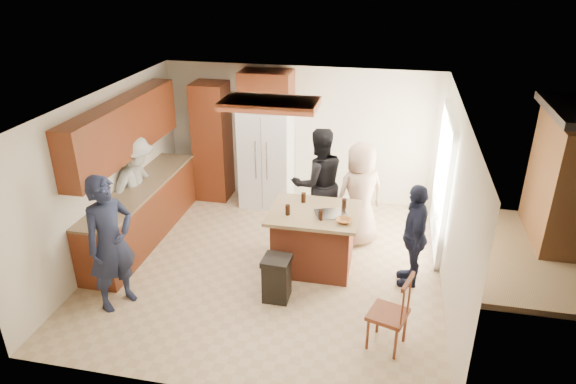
% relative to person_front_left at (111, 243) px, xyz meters
% --- Properties ---
extents(room_shell, '(8.00, 5.20, 5.00)m').
position_rel_person_front_left_xyz_m(room_shell, '(6.12, 2.92, -0.06)').
color(room_shell, tan).
rests_on(room_shell, ground).
extents(person_front_left, '(0.75, 0.83, 1.84)m').
position_rel_person_front_left_xyz_m(person_front_left, '(0.00, 0.00, 0.00)').
color(person_front_left, '#1A1F34').
rests_on(person_front_left, ground).
extents(person_behind_left, '(1.05, 0.89, 1.84)m').
position_rel_person_front_left_xyz_m(person_behind_left, '(2.30, 2.40, -0.00)').
color(person_behind_left, black).
rests_on(person_behind_left, ground).
extents(person_behind_right, '(0.98, 0.89, 1.69)m').
position_rel_person_front_left_xyz_m(person_behind_right, '(2.98, 2.28, -0.08)').
color(person_behind_right, tan).
rests_on(person_behind_right, ground).
extents(person_side_right, '(0.48, 0.90, 1.51)m').
position_rel_person_front_left_xyz_m(person_side_right, '(3.80, 1.30, -0.17)').
color(person_side_right, '#191D33').
rests_on(person_side_right, ground).
extents(person_counter, '(0.69, 1.19, 1.73)m').
position_rel_person_front_left_xyz_m(person_counter, '(-0.52, 1.76, -0.06)').
color(person_counter, gray).
rests_on(person_counter, ground).
extents(left_cabinetry, '(0.64, 3.00, 2.30)m').
position_rel_person_front_left_xyz_m(left_cabinetry, '(-0.50, 1.68, 0.03)').
color(left_cabinetry, maroon).
rests_on(left_cabinetry, ground).
extents(back_wall_units, '(1.80, 0.60, 2.45)m').
position_rel_person_front_left_xyz_m(back_wall_units, '(0.41, 3.48, 0.46)').
color(back_wall_units, maroon).
rests_on(back_wall_units, ground).
extents(refrigerator, '(0.90, 0.76, 1.80)m').
position_rel_person_front_left_xyz_m(refrigerator, '(1.20, 3.40, -0.02)').
color(refrigerator, white).
rests_on(refrigerator, ground).
extents(kitchen_island, '(1.28, 1.03, 0.93)m').
position_rel_person_front_left_xyz_m(kitchen_island, '(2.39, 1.39, -0.45)').
color(kitchen_island, brown).
rests_on(kitchen_island, ground).
extents(island_items, '(0.95, 0.66, 0.15)m').
position_rel_person_front_left_xyz_m(island_items, '(2.61, 1.30, 0.05)').
color(island_items, silver).
rests_on(island_items, kitchen_island).
extents(trash_bin, '(0.38, 0.38, 0.63)m').
position_rel_person_front_left_xyz_m(trash_bin, '(2.04, 0.53, -0.60)').
color(trash_bin, black).
rests_on(trash_bin, ground).
extents(spindle_chair, '(0.53, 0.53, 0.99)m').
position_rel_person_front_left_xyz_m(spindle_chair, '(3.54, -0.12, -0.47)').
color(spindle_chair, maroon).
rests_on(spindle_chair, ground).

